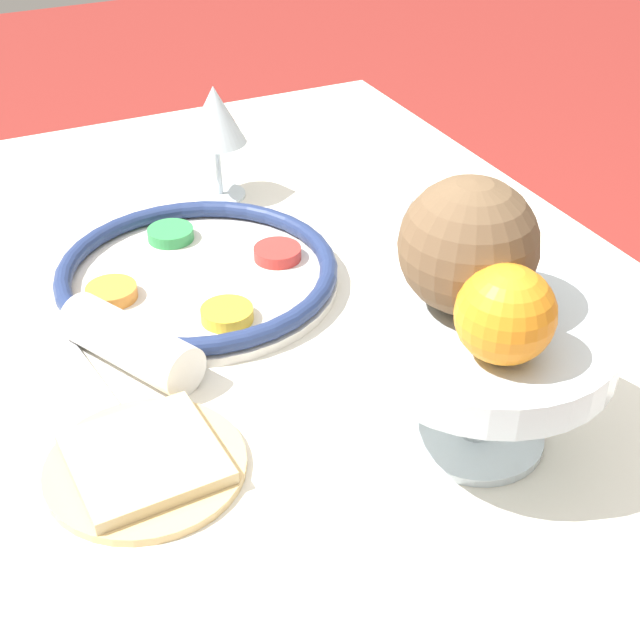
# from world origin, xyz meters

# --- Properties ---
(dining_table) EXTENTS (1.22, 0.88, 0.70)m
(dining_table) POSITION_xyz_m (0.00, 0.00, 0.35)
(dining_table) COLOR silver
(dining_table) RESTS_ON ground_plane
(seder_plate) EXTENTS (0.31, 0.31, 0.03)m
(seder_plate) POSITION_xyz_m (-0.09, -0.04, 0.72)
(seder_plate) COLOR silver
(seder_plate) RESTS_ON dining_table
(wine_glass) EXTENTS (0.08, 0.08, 0.15)m
(wine_glass) POSITION_xyz_m (-0.29, 0.06, 0.81)
(wine_glass) COLOR silver
(wine_glass) RESTS_ON dining_table
(fruit_stand) EXTENTS (0.21, 0.21, 0.12)m
(fruit_stand) POSITION_xyz_m (0.26, 0.09, 0.80)
(fruit_stand) COLOR silver
(fruit_stand) RESTS_ON dining_table
(orange_fruit) EXTENTS (0.08, 0.08, 0.08)m
(orange_fruit) POSITION_xyz_m (0.30, 0.08, 0.86)
(orange_fruit) COLOR orange
(orange_fruit) RESTS_ON fruit_stand
(coconut) EXTENTS (0.11, 0.11, 0.11)m
(coconut) POSITION_xyz_m (0.22, 0.09, 0.88)
(coconut) COLOR brown
(coconut) RESTS_ON fruit_stand
(bread_plate) EXTENTS (0.17, 0.17, 0.02)m
(bread_plate) POSITION_xyz_m (0.17, -0.18, 0.71)
(bread_plate) COLOR tan
(bread_plate) RESTS_ON dining_table
(napkin_roll) EXTENTS (0.16, 0.11, 0.05)m
(napkin_roll) POSITION_xyz_m (0.02, -0.15, 0.73)
(napkin_roll) COLOR white
(napkin_roll) RESTS_ON dining_table
(cup_near) EXTENTS (0.07, 0.07, 0.06)m
(cup_near) POSITION_xyz_m (-0.10, 0.24, 0.73)
(cup_near) COLOR silver
(cup_near) RESTS_ON dining_table
(spoon) EXTENTS (0.17, 0.04, 0.01)m
(spoon) POSITION_xyz_m (0.04, -0.19, 0.70)
(spoon) COLOR silver
(spoon) RESTS_ON dining_table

